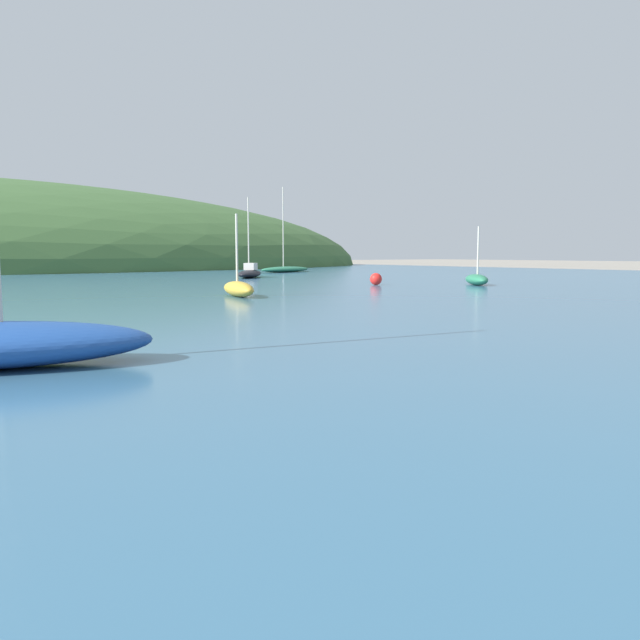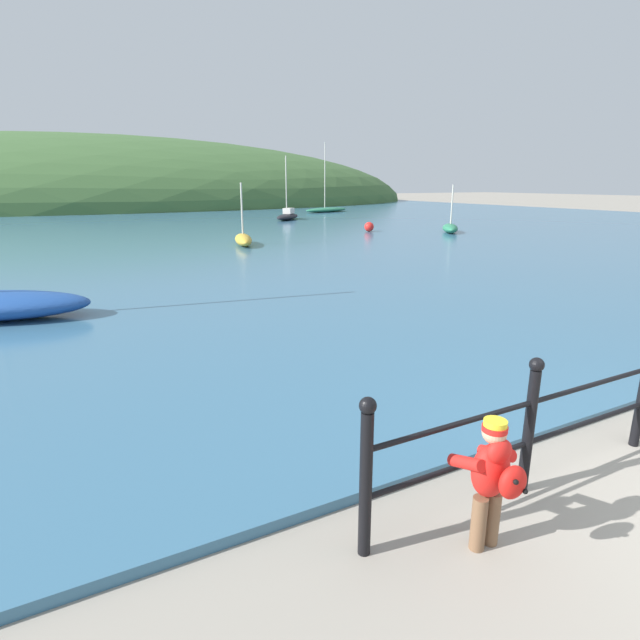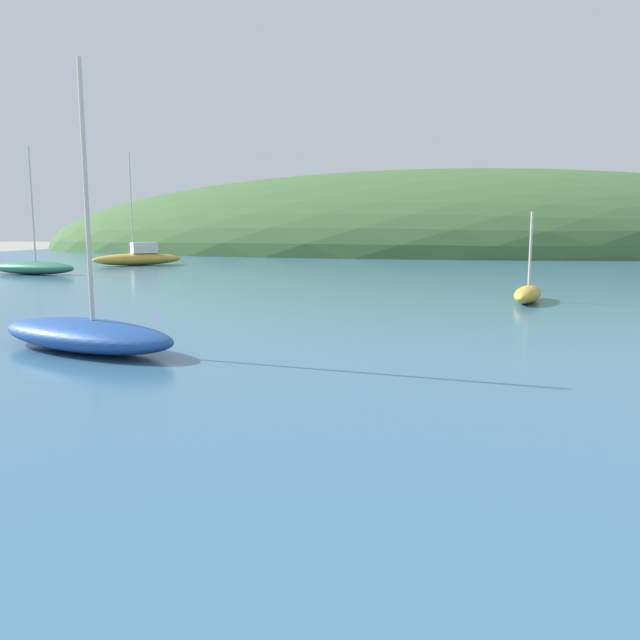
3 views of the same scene
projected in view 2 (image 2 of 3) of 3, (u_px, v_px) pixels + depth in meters
name	position (u px, v px, depth m)	size (l,w,h in m)	color
water	(135.00, 224.00, 30.83)	(80.00, 60.00, 0.10)	#386684
far_hillside	(92.00, 205.00, 59.26)	(83.35, 45.84, 15.68)	#3D6033
iron_railing	(592.00, 402.00, 4.50)	(4.98, 0.12, 1.21)	black
child_in_coat	(492.00, 474.00, 3.47)	(0.38, 0.53, 1.00)	brown
boat_far_right	(243.00, 239.00, 20.14)	(1.25, 2.58, 2.45)	gold
boat_white_sailboat	(327.00, 209.00, 42.66)	(4.96, 2.64, 5.66)	#287551
boat_mid_harbor	(288.00, 216.00, 33.84)	(3.04, 3.16, 4.15)	black
boat_red_dinghy	(450.00, 228.00, 25.26)	(2.04, 2.35, 2.35)	#287551
mooring_buoy	(369.00, 227.00, 25.76)	(0.49, 0.49, 0.49)	red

